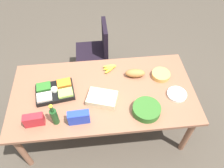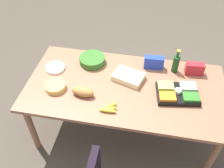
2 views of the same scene
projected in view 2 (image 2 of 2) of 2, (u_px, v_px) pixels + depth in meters
name	position (u px, v px, depth m)	size (l,w,h in m)	color
ground_plane	(123.00, 127.00, 3.17)	(10.00, 10.00, 0.00)	#494035
conference_table	(125.00, 91.00, 2.69)	(2.11, 1.07, 0.75)	#8F5B42
bread_loaf	(83.00, 92.00, 2.52)	(0.24, 0.11, 0.10)	#A97039
sheet_cake	(128.00, 77.00, 2.70)	(0.32, 0.22, 0.07)	beige
wine_bottle	(176.00, 63.00, 2.74)	(0.08, 0.08, 0.29)	#1B431B
paper_plate_stack	(55.00, 68.00, 2.83)	(0.22, 0.22, 0.03)	white
salad_bowl	(92.00, 60.00, 2.89)	(0.30, 0.30, 0.08)	#316524
veggie_tray	(178.00, 93.00, 2.52)	(0.46, 0.36, 0.09)	black
banana_bunch	(108.00, 108.00, 2.39)	(0.17, 0.14, 0.04)	yellow
chip_bowl	(55.00, 86.00, 2.60)	(0.22, 0.22, 0.06)	#DCA650
chip_bag_blue	(154.00, 63.00, 2.81)	(0.22, 0.08, 0.15)	#213BB5
chip_bag_red	(195.00, 69.00, 2.74)	(0.20, 0.08, 0.14)	#B5222B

